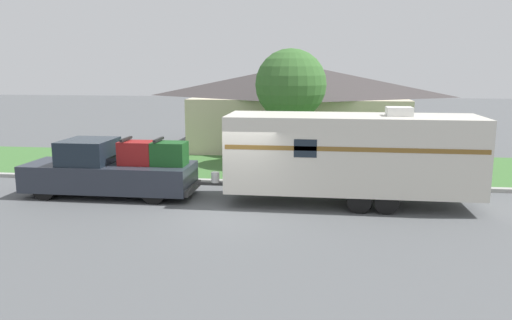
{
  "coord_description": "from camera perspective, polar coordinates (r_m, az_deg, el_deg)",
  "views": [
    {
      "loc": [
        2.62,
        -14.85,
        4.49
      ],
      "look_at": [
        0.47,
        1.43,
        1.4
      ],
      "focal_mm": 35.0,
      "sensor_mm": 36.0,
      "label": 1
    }
  ],
  "objects": [
    {
      "name": "ground_plane",
      "position": [
        15.73,
        -2.39,
        -5.93
      ],
      "size": [
        120.0,
        120.0,
        0.0
      ],
      "primitive_type": "plane",
      "color": "#515456"
    },
    {
      "name": "curb_strip",
      "position": [
        19.3,
        -0.48,
        -2.58
      ],
      "size": [
        80.0,
        0.3,
        0.14
      ],
      "color": "#999993",
      "rests_on": "ground_plane"
    },
    {
      "name": "lawn_strip",
      "position": [
        22.85,
        0.79,
        -0.64
      ],
      "size": [
        80.0,
        7.0,
        0.03
      ],
      "color": "#3D6B33",
      "rests_on": "ground_plane"
    },
    {
      "name": "house_across_street",
      "position": [
        28.04,
        4.97,
        6.29
      ],
      "size": [
        12.14,
        7.38,
        4.59
      ],
      "color": "beige",
      "rests_on": "ground_plane"
    },
    {
      "name": "pickup_truck",
      "position": [
        18.19,
        -16.26,
        -1.14
      ],
      "size": [
        5.97,
        2.02,
        2.07
      ],
      "color": "black",
      "rests_on": "ground_plane"
    },
    {
      "name": "travel_trailer",
      "position": [
        16.54,
        10.84,
        0.77
      ],
      "size": [
        9.18,
        2.38,
        3.22
      ],
      "color": "black",
      "rests_on": "ground_plane"
    },
    {
      "name": "mailbox",
      "position": [
        19.68,
        1.43,
        0.43
      ],
      "size": [
        0.48,
        0.2,
        1.3
      ],
      "color": "brown",
      "rests_on": "ground_plane"
    },
    {
      "name": "tree_in_yard",
      "position": [
        22.58,
        3.98,
        8.57
      ],
      "size": [
        3.19,
        3.19,
        5.29
      ],
      "color": "brown",
      "rests_on": "ground_plane"
    }
  ]
}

